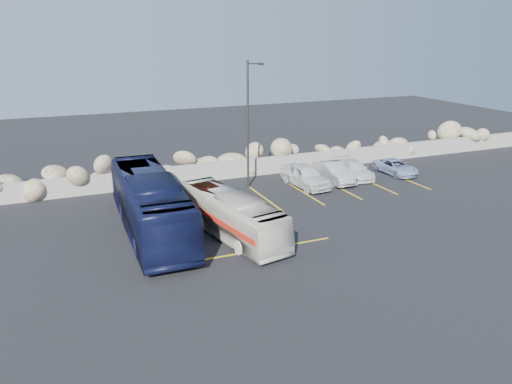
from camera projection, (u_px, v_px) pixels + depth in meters
name	position (u px, v px, depth m)	size (l,w,h in m)	color
ground	(274.00, 249.00, 23.11)	(90.00, 90.00, 0.00)	black
seawall	(200.00, 173.00, 33.47)	(60.00, 0.40, 1.20)	gray
riprap_pile	(194.00, 159.00, 34.31)	(54.00, 2.80, 2.60)	#89715A
parking_lines	(306.00, 201.00, 29.71)	(18.16, 9.36, 0.01)	gold
lamppost	(249.00, 121.00, 31.08)	(1.14, 0.18, 8.00)	#2E2B29
vintage_bus	(231.00, 215.00, 24.32)	(1.84, 7.87, 2.19)	silver
tour_coach	(150.00, 204.00, 24.71)	(2.52, 10.78, 3.00)	#0F1334
car_a	(305.00, 176.00, 32.35)	(1.71, 4.25, 1.45)	silver
car_b	(333.00, 172.00, 33.39)	(1.37, 3.94, 1.30)	#AAABAF
car_c	(354.00, 169.00, 34.43)	(1.57, 3.87, 1.12)	silver
car_d	(396.00, 167.00, 35.28)	(1.68, 3.64, 1.01)	#8897C1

